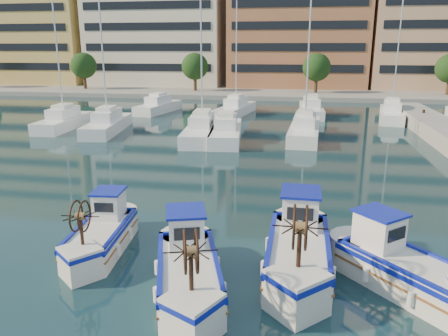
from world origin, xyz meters
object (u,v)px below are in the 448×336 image
Objects in this scene: fishing_boat_a at (102,232)px; fishing_boat_b at (188,267)px; fishing_boat_c at (299,247)px; fishing_boat_d at (404,266)px.

fishing_boat_b is at bearing -34.77° from fishing_boat_a.
fishing_boat_c is at bearing 11.34° from fishing_boat_b.
fishing_boat_c reaches higher than fishing_boat_b.
fishing_boat_d reaches higher than fishing_boat_a.
fishing_boat_c is (6.85, -0.34, 0.15)m from fishing_boat_a.
fishing_boat_d is (3.09, -0.60, -0.08)m from fishing_boat_c.
fishing_boat_a is 6.86m from fishing_boat_c.
fishing_boat_a is at bearing 177.51° from fishing_boat_c.
fishing_boat_d is (6.27, 1.13, -0.00)m from fishing_boat_b.
fishing_boat_c is 1.13× the size of fishing_boat_d.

